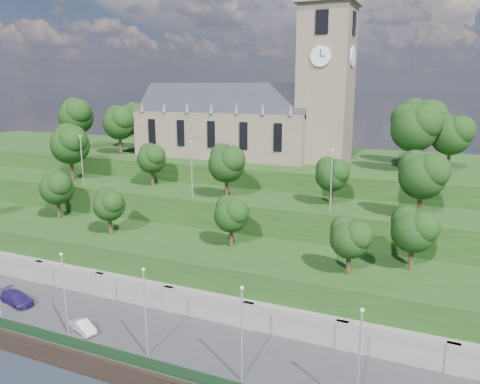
% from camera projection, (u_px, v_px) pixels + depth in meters
% --- Properties ---
extents(ground, '(320.00, 320.00, 0.00)m').
position_uv_depth(ground, '(67.00, 368.00, 46.74)').
color(ground, black).
rests_on(ground, ground).
extents(promenade, '(160.00, 12.00, 2.00)m').
position_uv_depth(promenade, '(106.00, 331.00, 51.88)').
color(promenade, '#2D2D30').
rests_on(promenade, ground).
extents(quay_wall, '(160.00, 0.50, 2.20)m').
position_uv_depth(quay_wall, '(66.00, 358.00, 46.46)').
color(quay_wall, black).
rests_on(quay_wall, ground).
extents(fence, '(160.00, 0.10, 1.20)m').
position_uv_depth(fence, '(69.00, 342.00, 46.70)').
color(fence, '#17331B').
rests_on(fence, promenade).
extents(retaining_wall, '(160.00, 2.10, 5.00)m').
position_uv_depth(retaining_wall, '(137.00, 297.00, 56.88)').
color(retaining_wall, slate).
rests_on(retaining_wall, ground).
extents(embankment_lower, '(160.00, 12.00, 8.00)m').
position_uv_depth(embankment_lower, '(164.00, 268.00, 61.92)').
color(embankment_lower, '#193812').
rests_on(embankment_lower, ground).
extents(embankment_upper, '(160.00, 10.00, 12.00)m').
position_uv_depth(embankment_upper, '(203.00, 231.00, 71.30)').
color(embankment_upper, '#193812').
rests_on(embankment_upper, ground).
extents(hilltop, '(160.00, 32.00, 15.00)m').
position_uv_depth(hilltop, '(255.00, 193.00, 89.71)').
color(hilltop, '#193812').
rests_on(hilltop, ground).
extents(church, '(38.60, 12.35, 27.60)m').
position_uv_depth(church, '(251.00, 115.00, 82.48)').
color(church, brown).
rests_on(church, hilltop).
extents(trees_lower, '(65.76, 8.59, 7.45)m').
position_uv_depth(trees_lower, '(177.00, 206.00, 59.60)').
color(trees_lower, '#332313').
rests_on(trees_lower, embankment_lower).
extents(trees_upper, '(61.12, 8.00, 9.54)m').
position_uv_depth(trees_upper, '(199.00, 156.00, 67.74)').
color(trees_upper, '#332313').
rests_on(trees_upper, embankment_upper).
extents(trees_hilltop, '(75.67, 16.62, 10.66)m').
position_uv_depth(trees_hilltop, '(252.00, 120.00, 81.09)').
color(trees_hilltop, '#332313').
rests_on(trees_hilltop, hilltop).
extents(lamp_posts_promenade, '(60.36, 0.36, 9.06)m').
position_uv_depth(lamp_posts_promenade, '(64.00, 289.00, 48.17)').
color(lamp_posts_promenade, '#B2B2B7').
rests_on(lamp_posts_promenade, promenade).
extents(lamp_posts_upper, '(40.36, 0.36, 8.01)m').
position_uv_depth(lamp_posts_upper, '(192.00, 165.00, 66.27)').
color(lamp_posts_upper, '#B2B2B7').
rests_on(lamp_posts_upper, embankment_upper).
extents(car_middle, '(3.98, 2.53, 1.24)m').
position_uv_depth(car_middle, '(83.00, 326.00, 49.63)').
color(car_middle, '#AFAFB4').
rests_on(car_middle, promenade).
extents(car_right, '(5.45, 3.20, 1.48)m').
position_uv_depth(car_right, '(17.00, 298.00, 56.00)').
color(car_right, '#241752').
rests_on(car_right, promenade).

